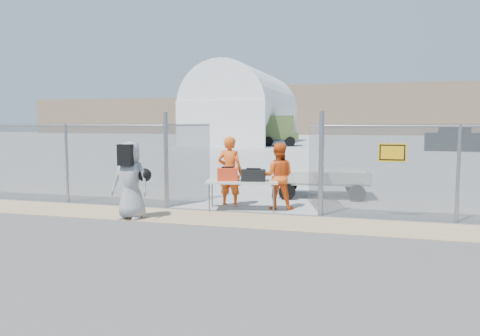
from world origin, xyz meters
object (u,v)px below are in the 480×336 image
(folding_table, at_px, (242,196))
(security_worker_right, at_px, (278,176))
(security_worker_left, at_px, (230,171))
(utility_trailer, at_px, (321,182))
(visitor, at_px, (130,180))

(folding_table, xyz_separation_m, security_worker_right, (0.84, 0.42, 0.47))
(security_worker_left, bearing_deg, security_worker_right, -179.04)
(security_worker_right, relative_size, utility_trailer, 0.47)
(folding_table, distance_m, utility_trailer, 3.27)
(security_worker_right, xyz_separation_m, utility_trailer, (0.87, 2.35, -0.42))
(security_worker_right, xyz_separation_m, visitor, (-3.04, -2.14, 0.05))
(security_worker_left, distance_m, utility_trailer, 3.20)
(folding_table, height_order, security_worker_left, security_worker_left)
(folding_table, height_order, utility_trailer, utility_trailer)
(security_worker_left, height_order, security_worker_right, security_worker_left)
(visitor, height_order, utility_trailer, visitor)
(security_worker_left, xyz_separation_m, visitor, (-1.72, -2.21, -0.03))
(folding_table, relative_size, security_worker_left, 0.96)
(security_worker_right, bearing_deg, security_worker_left, -9.24)
(folding_table, height_order, visitor, visitor)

